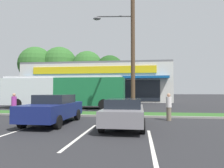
# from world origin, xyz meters

# --- Properties ---
(grass_median) EXTENTS (56.00, 2.20, 0.12)m
(grass_median) POSITION_xyz_m (0.00, 14.00, 0.06)
(grass_median) COLOR #2D5B23
(grass_median) RESTS_ON ground_plane
(curb_lip) EXTENTS (56.00, 0.24, 0.12)m
(curb_lip) POSITION_xyz_m (0.00, 12.78, 0.06)
(curb_lip) COLOR gray
(curb_lip) RESTS_ON ground_plane
(parking_stripe_3) EXTENTS (0.12, 4.80, 0.01)m
(parking_stripe_3) POSITION_xyz_m (2.82, 6.93, 0.00)
(parking_stripe_3) COLOR silver
(parking_stripe_3) RESTS_ON ground_plane
(parking_stripe_4) EXTENTS (0.12, 4.80, 0.01)m
(parking_stripe_4) POSITION_xyz_m (5.47, 5.82, 0.00)
(parking_stripe_4) COLOR silver
(parking_stripe_4) RESTS_ON ground_plane
(storefront_building) EXTENTS (24.36, 14.54, 6.43)m
(storefront_building) POSITION_xyz_m (-2.20, 36.61, 3.22)
(storefront_building) COLOR beige
(storefront_building) RESTS_ON ground_plane
(tree_far_left) EXTENTS (8.24, 8.24, 12.41)m
(tree_far_left) POSITION_xyz_m (-19.85, 45.44, 8.28)
(tree_far_left) COLOR #473323
(tree_far_left) RESTS_ON ground_plane
(tree_left) EXTENTS (8.22, 8.22, 12.51)m
(tree_left) POSITION_xyz_m (-14.32, 46.72, 8.39)
(tree_left) COLOR #473323
(tree_left) RESTS_ON ground_plane
(tree_mid_left) EXTENTS (7.22, 7.22, 11.24)m
(tree_mid_left) POSITION_xyz_m (-7.28, 46.25, 7.62)
(tree_mid_left) COLOR #473323
(tree_mid_left) RESTS_ON ground_plane
(tree_mid) EXTENTS (6.00, 6.00, 9.43)m
(tree_mid) POSITION_xyz_m (-1.33, 42.46, 6.41)
(tree_mid) COLOR #473323
(tree_mid) RESTS_ON ground_plane
(utility_pole) EXTENTS (3.07, 2.40, 9.97)m
(utility_pole) POSITION_xyz_m (4.46, 13.72, 5.33)
(utility_pole) COLOR #4C3826
(utility_pole) RESTS_ON ground_plane
(city_bus) EXTENTS (12.43, 2.75, 3.25)m
(city_bus) POSITION_xyz_m (-2.62, 19.11, 1.77)
(city_bus) COLOR #196638
(city_bus) RESTS_ON ground_plane
(car_1) EXTENTS (4.56, 1.89, 1.49)m
(car_1) POSITION_xyz_m (-5.40, 24.81, 0.77)
(car_1) COLOR #0C3F1E
(car_1) RESTS_ON ground_plane
(car_3) EXTENTS (1.98, 4.73, 1.55)m
(car_3) POSITION_xyz_m (0.47, 9.53, 0.80)
(car_3) COLOR navy
(car_3) RESTS_ON ground_plane
(car_4) EXTENTS (1.92, 4.63, 1.37)m
(car_4) POSITION_xyz_m (4.34, 8.90, 0.73)
(car_4) COLOR slate
(car_4) RESTS_ON ground_plane
(pedestrian_near_bench) EXTENTS (0.33, 0.33, 1.61)m
(pedestrian_near_bench) POSITION_xyz_m (6.79, 11.52, 0.81)
(pedestrian_near_bench) COLOR #726651
(pedestrian_near_bench) RESTS_ON ground_plane
(pedestrian_by_pole) EXTENTS (0.32, 0.32, 1.60)m
(pedestrian_by_pole) POSITION_xyz_m (-3.20, 11.61, 0.80)
(pedestrian_by_pole) COLOR #1E2338
(pedestrian_by_pole) RESTS_ON ground_plane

